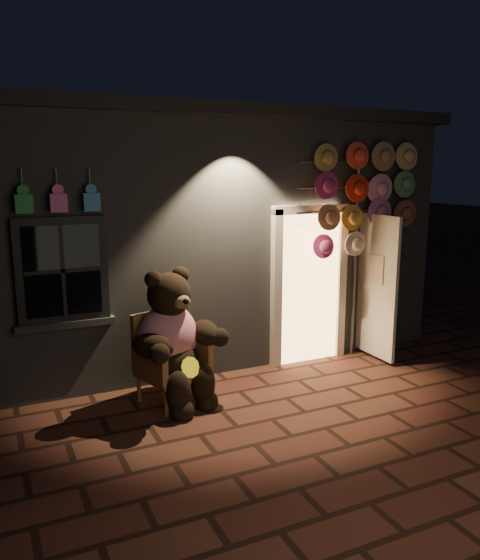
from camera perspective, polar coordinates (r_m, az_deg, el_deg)
ground at (r=6.11m, az=3.38°, el=-14.33°), size 60.00×60.00×0.00m
shop_building at (r=9.24m, az=-8.40°, el=5.67°), size 7.30×5.95×3.51m
wicker_armchair at (r=6.44m, az=-7.52°, el=-8.00°), size 0.86×0.83×1.04m
teddy_bear at (r=6.26m, az=-6.98°, el=-6.29°), size 1.12×1.04×1.62m
hat_rack at (r=7.72m, az=12.85°, el=8.52°), size 1.94×0.22×2.99m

